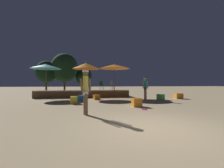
{
  "coord_description": "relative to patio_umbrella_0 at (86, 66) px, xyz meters",
  "views": [
    {
      "loc": [
        -1.92,
        -4.12,
        1.32
      ],
      "look_at": [
        0.0,
        7.63,
        1.28
      ],
      "focal_mm": 24.0,
      "sensor_mm": 36.0,
      "label": 1
    }
  ],
  "objects": [
    {
      "name": "background_tree_2",
      "position": [
        -3.41,
        10.14,
        0.82
      ],
      "size": [
        4.04,
        4.04,
        5.97
      ],
      "color": "#3D2B1C",
      "rests_on": "ground"
    },
    {
      "name": "cube_seat_3",
      "position": [
        7.94,
        -2.03,
        -2.69
      ],
      "size": [
        0.65,
        0.65,
        0.46
      ],
      "rotation": [
        0.0,
        0.0,
        -0.1
      ],
      "color": "orange",
      "rests_on": "ground"
    },
    {
      "name": "frisbee_disc",
      "position": [
        2.94,
        -6.77,
        -2.9
      ],
      "size": [
        0.27,
        0.27,
        0.03
      ],
      "color": "#E54C99",
      "rests_on": "ground"
    },
    {
      "name": "bistro_chair_1",
      "position": [
        2.57,
        0.9,
        -1.68
      ],
      "size": [
        0.46,
        0.45,
        0.9
      ],
      "rotation": [
        0.0,
        0.0,
        2.02
      ],
      "color": "#47474C",
      "rests_on": "wooden_deck"
    },
    {
      "name": "cube_seat_1",
      "position": [
        0.85,
        -1.65,
        -2.73
      ],
      "size": [
        0.59,
        0.59,
        0.39
      ],
      "rotation": [
        0.0,
        0.0,
        0.32
      ],
      "color": "orange",
      "rests_on": "ground"
    },
    {
      "name": "wooden_deck",
      "position": [
        -0.29,
        1.25,
        -2.61
      ],
      "size": [
        8.75,
        2.46,
        0.69
      ],
      "color": "brown",
      "rests_on": "ground"
    },
    {
      "name": "patio_umbrella_2",
      "position": [
        2.6,
        -0.14,
        -0.02
      ],
      "size": [
        2.92,
        2.92,
        3.19
      ],
      "color": "brown",
      "rests_on": "ground"
    },
    {
      "name": "cube_seat_4",
      "position": [
        -0.44,
        -1.99,
        -2.73
      ],
      "size": [
        0.51,
        0.51,
        0.38
      ],
      "rotation": [
        0.0,
        0.0,
        0.07
      ],
      "color": "#2D9EDB",
      "rests_on": "ground"
    },
    {
      "name": "person_0",
      "position": [
        4.62,
        -2.76,
        -1.85
      ],
      "size": [
        0.48,
        0.31,
        1.85
      ],
      "rotation": [
        0.0,
        0.0,
        1.61
      ],
      "color": "tan",
      "rests_on": "ground"
    },
    {
      "name": "background_tree_1",
      "position": [
        -5.97,
        9.64,
        0.12
      ],
      "size": [
        3.0,
        3.0,
        4.7
      ],
      "color": "#3D2B1C",
      "rests_on": "ground"
    },
    {
      "name": "cube_seat_5",
      "position": [
        6.0,
        -2.58,
        -2.69
      ],
      "size": [
        0.58,
        0.58,
        0.45
      ],
      "rotation": [
        0.0,
        0.0,
        0.34
      ],
      "color": "#4CC651",
      "rests_on": "ground"
    },
    {
      "name": "bistro_chair_0",
      "position": [
        1.54,
        1.56,
        -1.68
      ],
      "size": [
        0.42,
        0.42,
        0.9
      ],
      "rotation": [
        0.0,
        0.0,
        0.26
      ],
      "color": "#1E4C47",
      "rests_on": "wooden_deck"
    },
    {
      "name": "cube_seat_2",
      "position": [
        2.9,
        -5.75,
        -2.68
      ],
      "size": [
        0.52,
        0.52,
        0.48
      ],
      "rotation": [
        0.0,
        0.0,
        0.05
      ],
      "color": "orange",
      "rests_on": "ground"
    },
    {
      "name": "background_tree_0",
      "position": [
        -0.56,
        11.61,
        -0.37
      ],
      "size": [
        2.77,
        2.77,
        4.09
      ],
      "color": "#3D2B1C",
      "rests_on": "ground"
    },
    {
      "name": "patio_umbrella_1",
      "position": [
        -3.54,
        0.21,
        -0.08
      ],
      "size": [
        2.72,
        2.72,
        3.13
      ],
      "color": "brown",
      "rests_on": "ground"
    },
    {
      "name": "patio_umbrella_0",
      "position": [
        0.0,
        0.0,
        0.0
      ],
      "size": [
        2.51,
        2.51,
        3.28
      ],
      "color": "brown",
      "rests_on": "ground"
    },
    {
      "name": "person_1",
      "position": [
        0.05,
        -7.57,
        -1.83
      ],
      "size": [
        0.49,
        0.3,
        1.88
      ],
      "rotation": [
        0.0,
        0.0,
        1.88
      ],
      "color": "brown",
      "rests_on": "ground"
    },
    {
      "name": "cube_seat_0",
      "position": [
        -0.75,
        -3.93,
        -2.68
      ],
      "size": [
        0.47,
        0.47,
        0.48
      ],
      "rotation": [
        0.0,
        0.0,
        0.05
      ],
      "color": "yellow",
      "rests_on": "ground"
    },
    {
      "name": "bistro_chair_2",
      "position": [
        0.24,
        1.82,
        -1.68
      ],
      "size": [
        0.47,
        0.47,
        0.9
      ],
      "rotation": [
        0.0,
        0.0,
        2.61
      ],
      "color": "#2D3338",
      "rests_on": "wooden_deck"
    },
    {
      "name": "ground_plane",
      "position": [
        2.05,
        -9.81,
        -2.92
      ],
      "size": [
        120.0,
        120.0,
        0.0
      ],
      "primitive_type": "plane",
      "color": "tan"
    }
  ]
}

